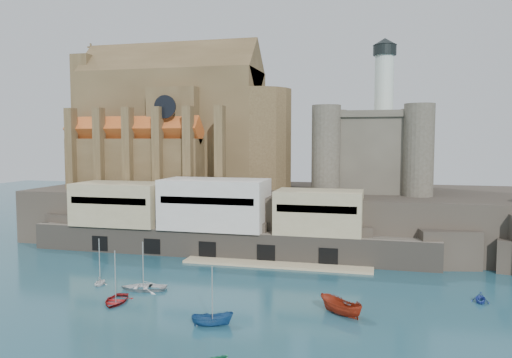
{
  "coord_description": "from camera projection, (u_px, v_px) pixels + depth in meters",
  "views": [
    {
      "loc": [
        17.75,
        -57.67,
        19.82
      ],
      "look_at": [
        -4.81,
        32.0,
        12.49
      ],
      "focal_mm": 35.0,
      "sensor_mm": 36.0,
      "label": 1
    }
  ],
  "objects": [
    {
      "name": "boat_6",
      "position": [
        144.0,
        290.0,
        65.99
      ],
      "size": [
        2.1,
        4.51,
        6.09
      ],
      "primitive_type": "imported",
      "rotation": [
        0.0,
        0.0,
        4.91
      ],
      "color": "silver",
      "rests_on": "ground"
    },
    {
      "name": "boat_7",
      "position": [
        480.0,
        302.0,
        60.97
      ],
      "size": [
        2.85,
        2.03,
        3.03
      ],
      "primitive_type": "imported",
      "rotation": [
        0.0,
        0.0,
        6.11
      ],
      "color": "#26419C",
      "rests_on": "ground"
    },
    {
      "name": "boat_0",
      "position": [
        116.0,
        302.0,
        60.84
      ],
      "size": [
        3.85,
        1.72,
        5.2
      ],
      "primitive_type": "imported",
      "rotation": [
        0.0,
        0.0,
        0.18
      ],
      "color": "maroon",
      "rests_on": "ground"
    },
    {
      "name": "quay",
      "position": [
        213.0,
        219.0,
        85.94
      ],
      "size": [
        70.0,
        12.0,
        13.05
      ],
      "color": "#665D51",
      "rests_on": "ground"
    },
    {
      "name": "boat_5",
      "position": [
        340.0,
        314.0,
        56.6
      ],
      "size": [
        3.06,
        3.04,
        5.76
      ],
      "primitive_type": "imported",
      "rotation": [
        0.0,
        0.0,
        4.11
      ],
      "color": "maroon",
      "rests_on": "ground"
    },
    {
      "name": "promontory",
      "position": [
        287.0,
        214.0,
        99.36
      ],
      "size": [
        100.0,
        36.0,
        10.0
      ],
      "color": "#29231F",
      "rests_on": "ground"
    },
    {
      "name": "church",
      "position": [
        179.0,
        129.0,
        106.22
      ],
      "size": [
        47.0,
        25.93,
        30.51
      ],
      "color": "brown",
      "rests_on": "promontory"
    },
    {
      "name": "castle_keep",
      "position": [
        373.0,
        147.0,
        95.99
      ],
      "size": [
        21.2,
        21.2,
        29.3
      ],
      "color": "#494539",
      "rests_on": "promontory"
    },
    {
      "name": "boat_2",
      "position": [
        212.0,
        325.0,
        53.3
      ],
      "size": [
        2.2,
        2.18,
        4.49
      ],
      "primitive_type": "imported",
      "rotation": [
        0.0,
        0.0,
        1.92
      ],
      "color": "navy",
      "rests_on": "ground"
    },
    {
      "name": "boat_4",
      "position": [
        100.0,
        285.0,
        68.19
      ],
      "size": [
        2.4,
        1.55,
        2.69
      ],
      "primitive_type": "imported",
      "rotation": [
        0.0,
        0.0,
        3.2
      ],
      "color": "white",
      "rests_on": "ground"
    },
    {
      "name": "ground",
      "position": [
        231.0,
        300.0,
        61.64
      ],
      "size": [
        300.0,
        300.0,
        0.0
      ],
      "primitive_type": "plane",
      "color": "#18404F",
      "rests_on": "ground"
    }
  ]
}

